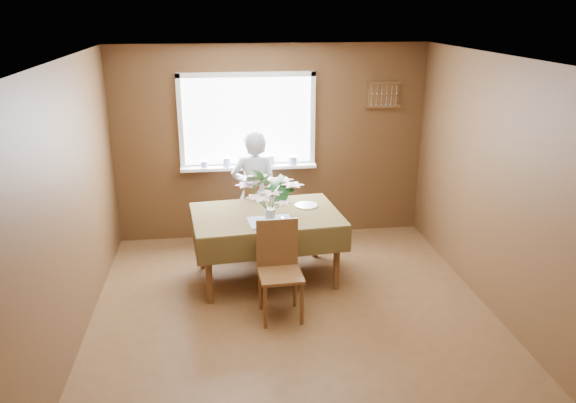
{
  "coord_description": "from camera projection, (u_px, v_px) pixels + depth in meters",
  "views": [
    {
      "loc": [
        -0.68,
        -4.77,
        2.93
      ],
      "look_at": [
        0.0,
        0.55,
        1.05
      ],
      "focal_mm": 35.0,
      "sensor_mm": 36.0,
      "label": 1
    }
  ],
  "objects": [
    {
      "name": "wall_front",
      "position": [
        355.0,
        338.0,
        3.0
      ],
      "size": [
        4.0,
        0.0,
        4.0
      ],
      "primitive_type": "plane",
      "rotation": [
        -1.57,
        0.0,
        0.0
      ],
      "color": "brown",
      "rests_on": "floor"
    },
    {
      "name": "spoon_rack",
      "position": [
        384.0,
        95.0,
        7.16
      ],
      "size": [
        0.44,
        0.05,
        0.33
      ],
      "color": "brown",
      "rests_on": "wall_back"
    },
    {
      "name": "flower_bouquet",
      "position": [
        270.0,
        193.0,
        5.81
      ],
      "size": [
        0.57,
        0.57,
        0.49
      ],
      "rotation": [
        0.0,
        0.0,
        0.14
      ],
      "color": "white",
      "rests_on": "dining_table"
    },
    {
      "name": "chair_far",
      "position": [
        255.0,
        213.0,
        6.93
      ],
      "size": [
        0.53,
        0.53,
        0.93
      ],
      "rotation": [
        0.0,
        0.0,
        3.6
      ],
      "color": "brown",
      "rests_on": "floor"
    },
    {
      "name": "wall_back",
      "position": [
        271.0,
        144.0,
        7.21
      ],
      "size": [
        4.0,
        0.0,
        4.0
      ],
      "primitive_type": "plane",
      "rotation": [
        1.57,
        0.0,
        0.0
      ],
      "color": "brown",
      "rests_on": "floor"
    },
    {
      "name": "wall_left",
      "position": [
        68.0,
        210.0,
        4.86
      ],
      "size": [
        0.0,
        4.5,
        4.5
      ],
      "primitive_type": "plane",
      "rotation": [
        1.57,
        0.0,
        1.57
      ],
      "color": "brown",
      "rests_on": "floor"
    },
    {
      "name": "dining_table",
      "position": [
        266.0,
        222.0,
        6.17
      ],
      "size": [
        1.7,
        1.24,
        0.79
      ],
      "rotation": [
        0.0,
        0.0,
        0.1
      ],
      "color": "brown",
      "rests_on": "floor"
    },
    {
      "name": "floor",
      "position": [
        295.0,
        320.0,
        5.52
      ],
      "size": [
        4.5,
        4.5,
        0.0
      ],
      "primitive_type": "plane",
      "color": "#55361D",
      "rests_on": "ground"
    },
    {
      "name": "window_assembly",
      "position": [
        248.0,
        137.0,
        7.09
      ],
      "size": [
        1.72,
        0.2,
        1.22
      ],
      "color": "white",
      "rests_on": "wall_back"
    },
    {
      "name": "seated_woman",
      "position": [
        255.0,
        193.0,
        6.82
      ],
      "size": [
        0.6,
        0.43,
        1.55
      ],
      "primitive_type": "imported",
      "rotation": [
        0.0,
        0.0,
        3.03
      ],
      "color": "white",
      "rests_on": "floor"
    },
    {
      "name": "ceiling",
      "position": [
        296.0,
        60.0,
        4.69
      ],
      "size": [
        4.5,
        4.5,
        0.0
      ],
      "primitive_type": "plane",
      "rotation": [
        3.14,
        0.0,
        0.0
      ],
      "color": "white",
      "rests_on": "wall_back"
    },
    {
      "name": "side_plate",
      "position": [
        306.0,
        205.0,
        6.36
      ],
      "size": [
        0.31,
        0.31,
        0.01
      ],
      "primitive_type": "cylinder",
      "rotation": [
        0.0,
        0.0,
        -0.19
      ],
      "color": "white",
      "rests_on": "dining_table"
    },
    {
      "name": "wall_right",
      "position": [
        503.0,
        192.0,
        5.35
      ],
      "size": [
        0.0,
        4.5,
        4.5
      ],
      "primitive_type": "plane",
      "rotation": [
        1.57,
        0.0,
        -1.57
      ],
      "color": "brown",
      "rests_on": "floor"
    },
    {
      "name": "table_knife",
      "position": [
        285.0,
        220.0,
        5.91
      ],
      "size": [
        0.07,
        0.21,
        0.0
      ],
      "primitive_type": "cube",
      "rotation": [
        0.0,
        0.0,
        0.22
      ],
      "color": "silver",
      "rests_on": "dining_table"
    },
    {
      "name": "chair_near",
      "position": [
        279.0,
        265.0,
        5.49
      ],
      "size": [
        0.43,
        0.43,
        0.97
      ],
      "rotation": [
        0.0,
        0.0,
        0.05
      ],
      "color": "brown",
      "rests_on": "floor"
    }
  ]
}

